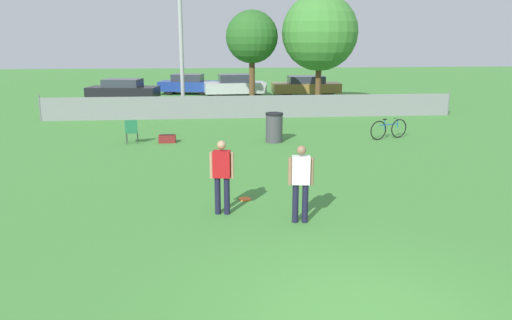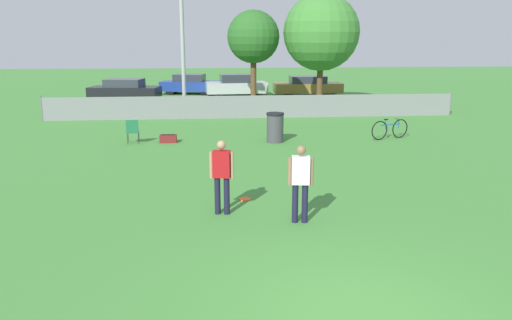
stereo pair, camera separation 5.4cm
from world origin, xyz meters
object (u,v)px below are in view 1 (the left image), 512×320
Objects in this scene: light_pole at (181,25)px; player_thrower_red at (222,173)px; tree_near_pole at (252,37)px; tree_far_right at (320,32)px; parked_car_silver at (235,85)px; parked_car_tan at (306,86)px; player_receiver_white at (301,179)px; gear_bag_sideline at (167,139)px; folding_chair_sideline at (132,130)px; trash_bin at (274,127)px; bicycle_sideline at (389,129)px; parked_car_blue at (188,84)px; parked_car_dark at (123,90)px; frisbee_disc at (245,199)px.

light_pole is 4.44× the size of player_thrower_red.
tree_near_pole is 3.20× the size of player_thrower_red.
light_pole reaches higher than tree_far_right.
parked_car_tan is (4.82, -0.24, -0.05)m from parked_car_silver.
gear_bag_sideline is (-3.45, 8.66, -0.81)m from player_receiver_white.
trash_bin is at bearing 172.72° from folding_chair_sideline.
light_pole is 4.48× the size of bicycle_sideline.
light_pole is at bearing 87.72° from gear_bag_sideline.
player_receiver_white is at bearing -103.39° from tree_far_right.
tree_far_right is 3.73× the size of player_receiver_white.
bicycle_sideline is (9.75, 0.01, -0.12)m from folding_chair_sideline.
tree_near_pole is 17.89m from player_thrower_red.
player_receiver_white is at bearing -78.55° from light_pole.
tree_far_right is 18.51m from player_receiver_white.
trash_bin is 17.45m from parked_car_blue.
tree_far_right is 13.31m from folding_chair_sideline.
gear_bag_sideline is 13.75m from parked_car_dark.
player_receiver_white is 23.92m from parked_car_silver.
frisbee_disc is (-1.05, 1.63, -0.93)m from player_receiver_white.
parked_car_tan reaches higher than frisbee_disc.
gear_bag_sideline is (-7.67, -9.09, -3.95)m from tree_far_right.
light_pole is 8.30m from parked_car_dark.
player_receiver_white is 2.66× the size of gear_bag_sideline.
tree_near_pole is 0.86× the size of tree_far_right.
player_receiver_white is 25.62m from parked_car_blue.
light_pole is 1.19× the size of tree_far_right.
frisbee_disc is 0.33× the size of folding_chair_sideline.
light_pole reaches higher than player_thrower_red.
light_pole reaches higher than parked_car_dark.
tree_near_pole is 18.43m from player_receiver_white.
tree_far_right is at bearing -94.73° from parked_car_tan.
parked_car_silver is (-0.12, 23.92, -0.24)m from player_receiver_white.
folding_chair_sideline is at bearing -134.27° from tree_far_right.
player_receiver_white is 23.03m from parked_car_dark.
player_thrower_red is at bearing -84.08° from light_pole.
player_receiver_white reaches higher than parked_car_blue.
parked_car_dark is at bearing -126.41° from parked_car_blue.
light_pole is 4.44× the size of player_receiver_white.
player_receiver_white is 9.96m from bicycle_sideline.
bicycle_sideline is at bearing 66.78° from player_receiver_white.
trash_bin is 0.26× the size of parked_car_silver.
frisbee_disc is 22.80m from parked_car_tan.
parked_car_silver is at bearing 97.44° from player_receiver_white.
parked_car_tan reaches higher than trash_bin.
tree_far_right is at bearing 49.82° from gear_bag_sideline.
light_pole is 1.62× the size of parked_car_tan.
gear_bag_sideline is (1.27, 0.09, -0.36)m from folding_chair_sideline.
frisbee_disc is at bearing 112.65° from folding_chair_sideline.
parked_car_dark is (-7.17, 21.89, -0.28)m from player_receiver_white.
folding_chair_sideline is 0.20× the size of parked_car_tan.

